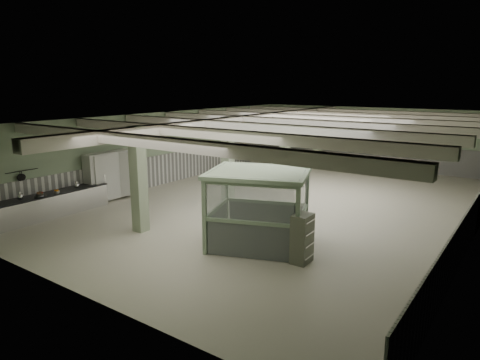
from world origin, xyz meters
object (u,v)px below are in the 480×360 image
Objects in this scene: prep_counter at (47,206)px; guard_booth at (258,194)px; filing_cabinet at (302,239)px; walkin_cooler at (110,177)px.

guard_booth is (8.07, 2.18, 1.18)m from prep_counter.
guard_booth is at bearing 165.84° from filing_cabinet.
walkin_cooler is (-0.08, 3.00, 0.56)m from prep_counter.
walkin_cooler is at bearing 91.60° from prep_counter.
walkin_cooler is 0.61× the size of guard_booth.
prep_counter is 8.45m from guard_booth.
prep_counter is 9.96m from filing_cabinet.
filing_cabinet reaches higher than prep_counter.
filing_cabinet is (9.88, -1.22, -0.31)m from walkin_cooler.
filing_cabinet is (1.73, -0.40, -0.94)m from guard_booth.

